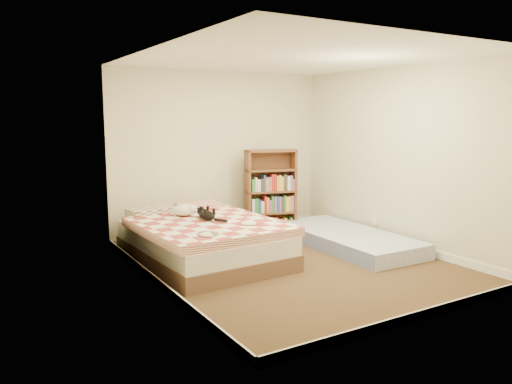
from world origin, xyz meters
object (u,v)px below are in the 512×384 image
white_dog (185,210)px  bed (202,239)px  floor_mattress (346,239)px  black_cat (206,215)px  bookshelf (270,201)px

white_dog → bed: bearing=-63.3°
bed → white_dog: white_dog is taller
floor_mattress → black_cat: 2.10m
bookshelf → black_cat: size_ratio=2.22×
floor_mattress → white_dog: size_ratio=6.22×
bookshelf → floor_mattress: size_ratio=0.58×
bookshelf → black_cat: 1.71m
bed → floor_mattress: size_ratio=1.00×
floor_mattress → black_cat: (-2.00, 0.40, 0.48)m
bed → bookshelf: 1.76m
bed → bookshelf: bearing=25.0°
white_dog → black_cat: bearing=-56.8°
bed → black_cat: 0.32m
black_cat → white_dog: 0.38m
floor_mattress → bookshelf: bearing=113.6°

